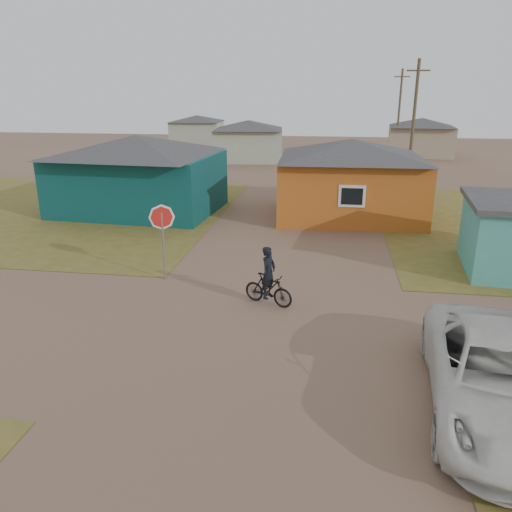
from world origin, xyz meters
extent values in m
plane|color=brown|center=(0.00, 0.00, 0.00)|extent=(120.00, 120.00, 0.00)
cube|color=olive|center=(-14.00, 13.00, 0.01)|extent=(20.00, 18.00, 0.00)
cube|color=#0A3A3B|center=(-8.50, 13.50, 1.50)|extent=(8.40, 6.54, 3.00)
pyramid|color=#353437|center=(-8.50, 13.50, 3.50)|extent=(8.93, 7.08, 1.00)
cube|color=#B75B1C|center=(2.50, 14.00, 1.50)|extent=(7.21, 6.24, 3.00)
pyramid|color=#353437|center=(2.50, 14.00, 3.45)|extent=(7.72, 6.76, 0.90)
cube|color=silver|center=(2.50, 10.97, 1.65)|extent=(1.20, 0.06, 1.00)
cube|color=black|center=(2.50, 10.94, 1.65)|extent=(0.95, 0.04, 0.75)
cube|color=#9CA78F|center=(-6.00, 34.00, 1.40)|extent=(6.49, 5.60, 2.80)
pyramid|color=#353437|center=(-6.00, 34.00, 3.20)|extent=(7.04, 6.15, 0.80)
cube|color=gray|center=(10.00, 40.00, 1.40)|extent=(6.41, 5.50, 2.80)
pyramid|color=#353437|center=(10.00, 40.00, 3.20)|extent=(6.95, 6.05, 0.80)
cube|color=#9CA78F|center=(-14.00, 46.00, 1.35)|extent=(5.75, 5.28, 2.70)
pyramid|color=#353437|center=(-14.00, 46.00, 3.05)|extent=(6.28, 5.81, 0.70)
cylinder|color=brown|center=(6.50, 22.00, 4.00)|extent=(0.20, 0.20, 8.00)
cube|color=brown|center=(6.50, 22.00, 7.30)|extent=(1.40, 0.10, 0.10)
cylinder|color=brown|center=(7.50, 38.00, 4.00)|extent=(0.20, 0.20, 8.00)
cube|color=brown|center=(7.50, 38.00, 7.30)|extent=(1.40, 0.10, 0.10)
cylinder|color=gray|center=(-3.96, 3.89, 1.18)|extent=(0.07, 0.07, 2.36)
imported|color=black|center=(-0.19, 2.32, 0.49)|extent=(1.67, 1.05, 0.97)
imported|color=black|center=(-0.19, 2.32, 1.03)|extent=(0.58, 0.68, 1.60)
imported|color=silver|center=(5.04, -2.32, 0.82)|extent=(3.34, 6.16, 1.64)
camera|label=1|loc=(1.51, -11.51, 6.22)|focal=35.00mm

